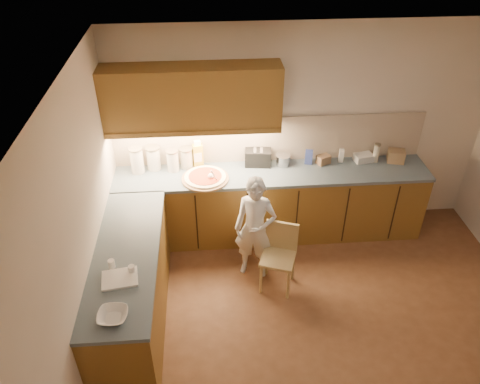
{
  "coord_description": "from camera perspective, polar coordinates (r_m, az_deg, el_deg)",
  "views": [
    {
      "loc": [
        -1.12,
        -2.96,
        3.91
      ],
      "look_at": [
        -0.8,
        1.2,
        1.0
      ],
      "focal_mm": 35.0,
      "sensor_mm": 36.0,
      "label": 1
    }
  ],
  "objects": [
    {
      "name": "steel_pot",
      "position": [
        5.71,
        5.26,
        3.9
      ],
      "size": [
        0.18,
        0.18,
        0.13
      ],
      "color": "#A6A7AB",
      "rests_on": "l_counter"
    },
    {
      "name": "l_counter",
      "position": [
        5.45,
        -1.33,
        -4.42
      ],
      "size": [
        3.77,
        2.62,
        0.92
      ],
      "color": "brown",
      "rests_on": "ground"
    },
    {
      "name": "wooden_chair",
      "position": [
        5.16,
        4.83,
        -7.25
      ],
      "size": [
        0.45,
        0.45,
        0.79
      ],
      "rotation": [
        0.0,
        0.0,
        -0.34
      ],
      "color": "tan",
      "rests_on": "ground"
    },
    {
      "name": "upper_cabinets",
      "position": [
        5.22,
        -5.86,
        11.4
      ],
      "size": [
        1.95,
        0.36,
        0.73
      ],
      "color": "brown",
      "rests_on": "ground"
    },
    {
      "name": "spice_jar_b",
      "position": [
        4.34,
        -13.06,
        -9.19
      ],
      "size": [
        0.07,
        0.07,
        0.08
      ],
      "primitive_type": "cylinder",
      "rotation": [
        0.0,
        0.0,
        0.23
      ],
      "color": "white",
      "rests_on": "l_counter"
    },
    {
      "name": "dough_cloth",
      "position": [
        4.32,
        -14.45,
        -10.18
      ],
      "size": [
        0.34,
        0.29,
        0.02
      ],
      "primitive_type": "cube",
      "rotation": [
        0.0,
        0.0,
        0.14
      ],
      "color": "white",
      "rests_on": "l_counter"
    },
    {
      "name": "tall_jar",
      "position": [
        5.96,
        16.28,
        4.61
      ],
      "size": [
        0.08,
        0.08,
        0.24
      ],
      "rotation": [
        0.0,
        0.0,
        -0.09
      ],
      "color": "beige",
      "rests_on": "l_counter"
    },
    {
      "name": "backsplash",
      "position": [
        5.69,
        3.68,
        6.45
      ],
      "size": [
        3.75,
        0.02,
        0.58
      ],
      "primitive_type": "cube",
      "color": "#B8A68F",
      "rests_on": "l_counter"
    },
    {
      "name": "card_box_a",
      "position": [
        5.81,
        10.13,
        3.92
      ],
      "size": [
        0.19,
        0.16,
        0.11
      ],
      "primitive_type": "cube",
      "rotation": [
        0.0,
        0.0,
        0.43
      ],
      "color": "#977451",
      "rests_on": "l_counter"
    },
    {
      "name": "canister_d",
      "position": [
        5.64,
        -6.54,
        4.17
      ],
      "size": [
        0.16,
        0.16,
        0.26
      ],
      "rotation": [
        0.0,
        0.0,
        0.26
      ],
      "color": "beige",
      "rests_on": "l_counter"
    },
    {
      "name": "canister_a",
      "position": [
        5.63,
        -12.46,
        3.81
      ],
      "size": [
        0.16,
        0.16,
        0.33
      ],
      "rotation": [
        0.0,
        0.0,
        0.0
      ],
      "color": "white",
      "rests_on": "l_counter"
    },
    {
      "name": "canister_c",
      "position": [
        5.6,
        -8.21,
        3.83
      ],
      "size": [
        0.15,
        0.15,
        0.27
      ],
      "rotation": [
        0.0,
        0.0,
        -0.12
      ],
      "color": "silver",
      "rests_on": "l_counter"
    },
    {
      "name": "toaster",
      "position": [
        5.67,
        2.21,
        4.23
      ],
      "size": [
        0.33,
        0.21,
        0.2
      ],
      "rotation": [
        0.0,
        0.0,
        -0.12
      ],
      "color": "black",
      "rests_on": "l_counter"
    },
    {
      "name": "spice_jar_a",
      "position": [
        4.43,
        -15.4,
        -8.44
      ],
      "size": [
        0.07,
        0.07,
        0.08
      ],
      "primitive_type": "cylinder",
      "rotation": [
        0.0,
        0.0,
        -0.1
      ],
      "color": "white",
      "rests_on": "l_counter"
    },
    {
      "name": "flat_pack",
      "position": [
        5.97,
        14.81,
        4.07
      ],
      "size": [
        0.25,
        0.19,
        0.09
      ],
      "primitive_type": "cube",
      "rotation": [
        0.0,
        0.0,
        0.18
      ],
      "color": "silver",
      "rests_on": "l_counter"
    },
    {
      "name": "white_bottle",
      "position": [
        5.88,
        12.24,
        4.35
      ],
      "size": [
        0.06,
        0.06,
        0.17
      ],
      "primitive_type": "cube",
      "rotation": [
        0.0,
        0.0,
        -0.16
      ],
      "color": "white",
      "rests_on": "l_counter"
    },
    {
      "name": "oil_jug",
      "position": [
        5.63,
        -5.15,
        4.53
      ],
      "size": [
        0.13,
        0.1,
        0.35
      ],
      "rotation": [
        0.0,
        0.0,
        0.18
      ],
      "color": "gold",
      "rests_on": "l_counter"
    },
    {
      "name": "canister_b",
      "position": [
        5.66,
        -10.51,
        4.09
      ],
      "size": [
        0.17,
        0.17,
        0.3
      ],
      "rotation": [
        0.0,
        0.0,
        -0.25
      ],
      "color": "white",
      "rests_on": "l_counter"
    },
    {
      "name": "blue_box",
      "position": [
        5.76,
        8.38,
        4.24
      ],
      "size": [
        0.1,
        0.08,
        0.18
      ],
      "primitive_type": "cube",
      "rotation": [
        0.0,
        0.0,
        -0.21
      ],
      "color": "#3649A4",
      "rests_on": "l_counter"
    },
    {
      "name": "child",
      "position": [
        5.16,
        1.87,
        -4.5
      ],
      "size": [
        0.53,
        0.43,
        1.28
      ],
      "primitive_type": "imported",
      "rotation": [
        0.0,
        0.0,
        -0.29
      ],
      "color": "silver",
      "rests_on": "ground"
    },
    {
      "name": "mixing_bowl",
      "position": [
        4.01,
        -15.25,
        -14.37
      ],
      "size": [
        0.26,
        0.26,
        0.06
      ],
      "primitive_type": "imported",
      "rotation": [
        0.0,
        0.0,
        -0.07
      ],
      "color": "white",
      "rests_on": "l_counter"
    },
    {
      "name": "card_box_b",
      "position": [
        6.06,
        18.48,
        4.19
      ],
      "size": [
        0.23,
        0.2,
        0.15
      ],
      "primitive_type": "cube",
      "rotation": [
        0.0,
        0.0,
        -0.26
      ],
      "color": "#967650",
      "rests_on": "l_counter"
    },
    {
      "name": "room",
      "position": [
        3.88,
        13.28,
        -1.4
      ],
      "size": [
        4.54,
        4.5,
        2.62
      ],
      "color": "brown",
      "rests_on": "ground"
    },
    {
      "name": "pizza_on_board",
      "position": [
        5.44,
        -4.24,
        1.74
      ],
      "size": [
        0.55,
        0.55,
        0.22
      ],
      "rotation": [
        0.0,
        0.0,
        -0.42
      ],
      "color": "#A17950",
      "rests_on": "l_counter"
    }
  ]
}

